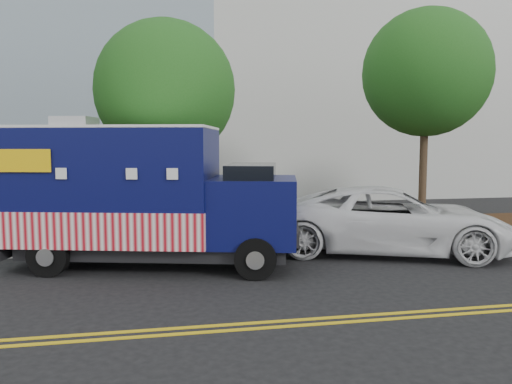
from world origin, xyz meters
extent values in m
plane|color=black|center=(0.00, 0.00, 0.00)|extent=(120.00, 120.00, 0.00)
cube|color=#9E9E99|center=(0.00, 1.40, 0.07)|extent=(120.00, 0.18, 0.15)
cube|color=black|center=(0.00, 3.50, 0.07)|extent=(120.00, 4.00, 0.15)
cube|color=gold|center=(0.00, -4.45, 0.01)|extent=(120.00, 0.10, 0.01)
cube|color=gold|center=(0.00, -4.70, 0.01)|extent=(120.00, 0.10, 0.01)
cylinder|color=#38281C|center=(-0.44, 3.42, 1.75)|extent=(0.26, 0.26, 3.49)
sphere|color=#1E5A19|center=(-0.44, 3.42, 4.56)|extent=(4.28, 4.28, 4.28)
cylinder|color=#38281C|center=(8.12, 3.25, 2.12)|extent=(0.26, 0.26, 4.24)
sphere|color=#1E5A19|center=(8.12, 3.25, 5.29)|extent=(4.23, 4.23, 4.23)
cube|color=#473828|center=(-2.11, 1.61, 1.20)|extent=(0.06, 0.06, 2.40)
cube|color=black|center=(-0.71, -0.15, 0.46)|extent=(6.47, 3.54, 0.31)
cube|color=#090D44|center=(-1.67, 0.09, 1.98)|extent=(5.09, 3.59, 2.63)
cube|color=#B30B19|center=(-1.67, 0.09, 1.04)|extent=(5.15, 3.66, 0.82)
cube|color=white|center=(-1.67, 0.09, 3.32)|extent=(5.09, 3.59, 0.07)
cube|color=#B7B7BA|center=(-2.62, 0.34, 3.46)|extent=(1.07, 1.07, 0.24)
cube|color=#090D44|center=(1.52, -0.72, 1.37)|extent=(2.50, 2.78, 1.54)
cube|color=black|center=(1.47, -0.71, 2.11)|extent=(1.59, 2.35, 0.71)
cube|color=black|center=(2.50, -0.97, 0.86)|extent=(0.63, 2.15, 0.33)
cube|color=black|center=(-3.95, 0.68, 0.49)|extent=(0.80, 2.44, 0.31)
cube|color=#B7B7BA|center=(-3.92, 0.67, 2.03)|extent=(0.53, 1.93, 2.09)
cube|color=#B7B7BA|center=(-1.02, 1.28, 2.03)|extent=(1.93, 0.53, 1.21)
cube|color=yellow|center=(-3.59, -0.76, 2.58)|extent=(1.28, 0.35, 0.49)
cube|color=yellow|center=(-2.94, 1.77, 2.58)|extent=(1.28, 0.35, 0.49)
cylinder|color=black|center=(1.35, -1.83, 0.46)|extent=(0.97, 0.53, 0.92)
cylinder|color=black|center=(1.91, 0.34, 0.46)|extent=(0.97, 0.53, 0.92)
cylinder|color=black|center=(-3.11, -0.69, 0.46)|extent=(0.97, 0.53, 0.92)
cylinder|color=black|center=(-2.56, 1.48, 0.46)|extent=(0.97, 0.53, 0.92)
imported|color=white|center=(5.46, 0.16, 0.89)|extent=(7.05, 5.06, 1.78)
camera|label=1|loc=(-0.65, -12.25, 2.93)|focal=35.00mm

